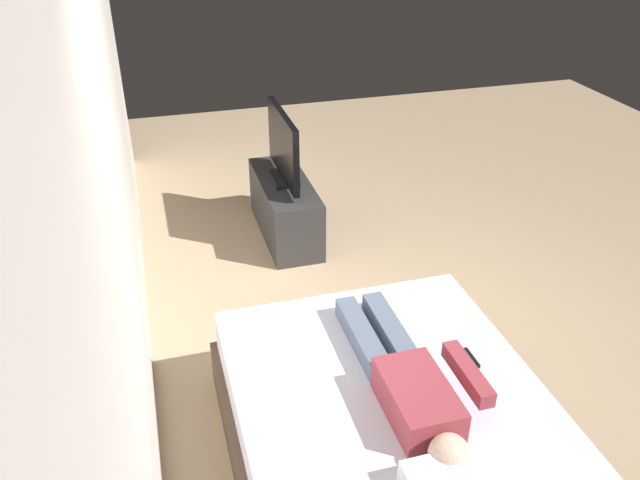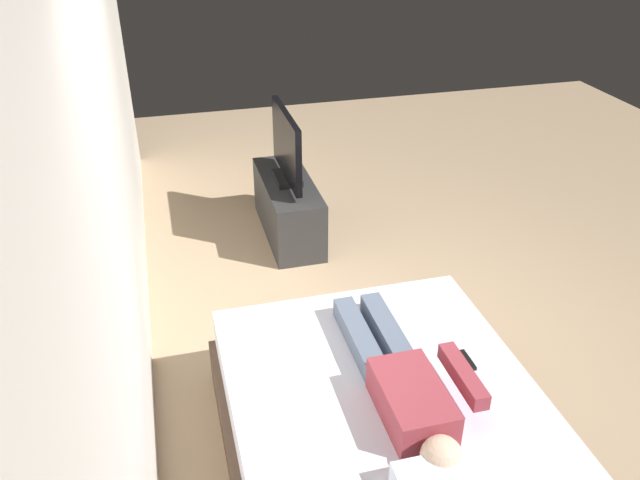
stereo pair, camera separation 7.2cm
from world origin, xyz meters
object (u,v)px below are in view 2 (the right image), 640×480
bed (388,444)px  tv_stand (288,208)px  person (404,383)px  remote (466,360)px  tv (287,149)px

bed → tv_stand: bearing=-1.5°
person → tv_stand: person is taller
person → remote: person is taller
tv → person: bearing=-180.0°
tv → remote: bearing=-170.7°
bed → person: 0.37m
remote → tv: (2.48, 0.41, 0.24)m
bed → tv: 2.71m
bed → remote: bearing=-69.3°
remote → tv_stand: remote is taller
person → tv: size_ratio=1.43×
tv_stand → tv: bearing=-90.0°
bed → tv_stand: bed is taller
bed → tv: bearing=-1.5°
bed → tv: size_ratio=2.24×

